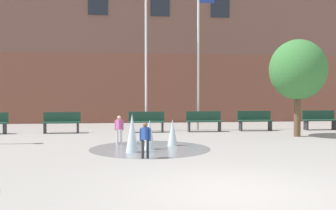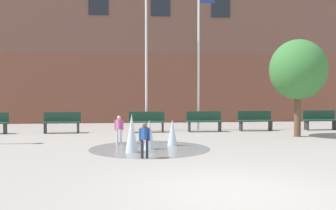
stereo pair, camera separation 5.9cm
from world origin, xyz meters
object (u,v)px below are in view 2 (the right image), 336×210
object	(u,v)px
park_bench_under_left_flagpole	(147,121)
street_tree_near_building	(298,70)
park_bench_left_of_flagpoles	(62,122)
child_with_pink_shirt	(145,137)
flagpole_left	(147,46)
park_bench_under_right_flagpole	(255,120)
child_running	(119,128)
flagpole_right	(199,53)
park_bench_center	(204,121)
park_bench_far_right	(320,120)

from	to	relation	value
park_bench_under_left_flagpole	street_tree_near_building	xyz separation A→B (m)	(5.95, -2.32, 2.20)
park_bench_left_of_flagpoles	park_bench_under_left_flagpole	bearing A→B (deg)	-0.61
child_with_pink_shirt	flagpole_left	distance (m)	8.16
park_bench_under_right_flagpole	park_bench_left_of_flagpoles	bearing A→B (deg)	-179.54
park_bench_left_of_flagpoles	child_running	world-z (taller)	child_running
flagpole_left	child_with_pink_shirt	bearing A→B (deg)	-93.50
flagpole_right	street_tree_near_building	bearing A→B (deg)	-40.71
flagpole_right	street_tree_near_building	size ratio (longest dim) A/B	1.74
park_bench_center	park_bench_under_right_flagpole	world-z (taller)	same
park_bench_center	street_tree_near_building	size ratio (longest dim) A/B	0.41
park_bench_far_right	child_with_pink_shirt	distance (m)	11.05
park_bench_under_left_flagpole	street_tree_near_building	distance (m)	6.76
flagpole_left	child_running	bearing A→B (deg)	-105.00
park_bench_center	park_bench_left_of_flagpoles	bearing A→B (deg)	179.52
park_bench_left_of_flagpoles	child_with_pink_shirt	size ratio (longest dim) A/B	1.62
child_with_pink_shirt	street_tree_near_building	size ratio (longest dim) A/B	0.25
park_bench_center	park_bench_far_right	size ratio (longest dim) A/B	1.00
park_bench_under_right_flagpole	flagpole_right	size ratio (longest dim) A/B	0.24
park_bench_center	street_tree_near_building	distance (m)	4.63
park_bench_under_left_flagpole	flagpole_right	xyz separation A→B (m)	(2.48, 0.67, 3.14)
park_bench_center	child_with_pink_shirt	size ratio (longest dim) A/B	1.62
child_with_pink_shirt	child_running	world-z (taller)	same
flagpole_right	child_running	bearing A→B (deg)	-129.06
park_bench_under_right_flagpole	child_with_pink_shirt	size ratio (longest dim) A/B	1.62
park_bench_under_left_flagpole	park_bench_far_right	world-z (taller)	same
park_bench_under_right_flagpole	child_with_pink_shirt	distance (m)	8.77
park_bench_left_of_flagpoles	park_bench_under_right_flagpole	size ratio (longest dim) A/B	1.00
child_with_pink_shirt	park_bench_under_left_flagpole	bearing A→B (deg)	33.90
park_bench_center	child_running	bearing A→B (deg)	-134.59
park_bench_far_right	street_tree_near_building	distance (m)	4.00
park_bench_under_right_flagpole	child_with_pink_shirt	world-z (taller)	child_with_pink_shirt
flagpole_right	park_bench_center	bearing A→B (deg)	-80.45
street_tree_near_building	child_running	bearing A→B (deg)	-168.04
park_bench_left_of_flagpoles	park_bench_center	world-z (taller)	same
park_bench_center	park_bench_under_right_flagpole	xyz separation A→B (m)	(2.42, 0.12, 0.00)
park_bench_left_of_flagpoles	park_bench_under_right_flagpole	xyz separation A→B (m)	(8.73, 0.07, 0.00)
park_bench_under_right_flagpole	flagpole_left	bearing A→B (deg)	173.61
park_bench_under_left_flagpole	park_bench_under_right_flagpole	distance (m)	5.02
park_bench_far_right	park_bench_under_left_flagpole	bearing A→B (deg)	-178.85
flagpole_left	street_tree_near_building	world-z (taller)	flagpole_left
child_running	street_tree_near_building	bearing A→B (deg)	139.91
park_bench_left_of_flagpoles	flagpole_right	world-z (taller)	flagpole_right
park_bench_center	child_running	xyz separation A→B (m)	(-3.76, -3.81, 0.10)
park_bench_far_right	street_tree_near_building	bearing A→B (deg)	-131.98
flagpole_left	flagpole_right	xyz separation A→B (m)	(2.44, 0.00, -0.27)
flagpole_left	street_tree_near_building	xyz separation A→B (m)	(5.91, -2.99, -1.21)
park_bench_under_right_flagpole	flagpole_right	xyz separation A→B (m)	(-2.53, 0.56, 3.14)
park_bench_under_right_flagpole	park_bench_under_left_flagpole	bearing A→B (deg)	-178.75
park_bench_under_left_flagpole	flagpole_left	distance (m)	3.47
child_with_pink_shirt	flagpole_right	xyz separation A→B (m)	(2.90, 7.44, 3.04)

